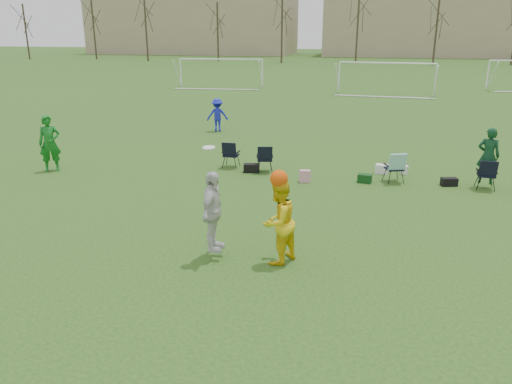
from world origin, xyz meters
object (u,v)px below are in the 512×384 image
(goal_mid, at_px, (387,69))
(center_contest, at_px, (252,217))
(goal_left, at_px, (221,65))
(fielder_green_near, at_px, (50,143))
(fielder_blue, at_px, (217,115))

(goal_mid, bearing_deg, center_contest, -91.76)
(center_contest, xyz_separation_m, goal_left, (-10.86, 33.12, 0.91))
(fielder_green_near, height_order, goal_mid, goal_mid)
(fielder_green_near, distance_m, fielder_blue, 9.15)
(goal_left, height_order, goal_mid, same)
(goal_mid, bearing_deg, fielder_green_near, -110.74)
(fielder_green_near, relative_size, goal_left, 0.27)
(fielder_green_near, distance_m, center_contest, 10.26)
(center_contest, distance_m, goal_left, 34.87)
(fielder_blue, bearing_deg, goal_left, -92.70)
(fielder_blue, height_order, goal_left, goal_left)
(goal_left, relative_size, goal_mid, 1.00)
(fielder_blue, bearing_deg, center_contest, 91.08)
(fielder_green_near, bearing_deg, goal_mid, 33.58)
(center_contest, relative_size, goal_left, 0.34)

